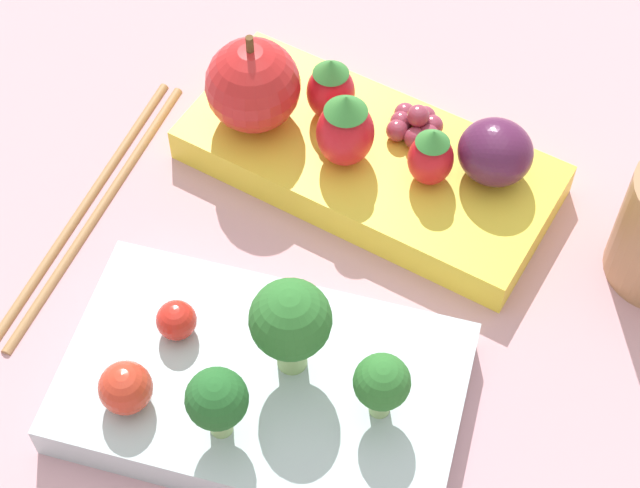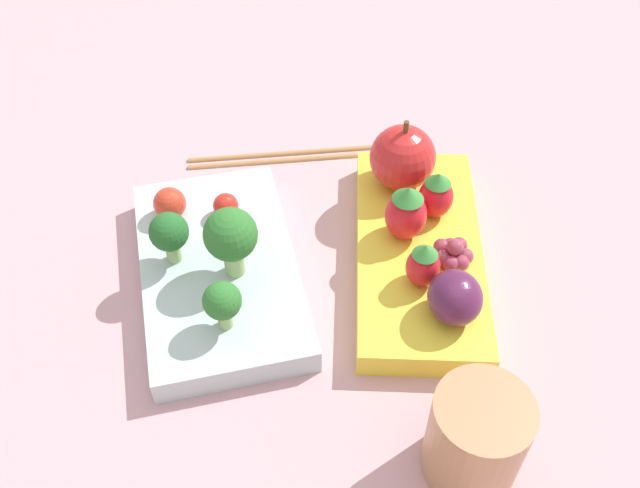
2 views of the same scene
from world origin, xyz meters
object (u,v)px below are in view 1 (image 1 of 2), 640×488
at_px(cherry_tomato_1, 176,320).
at_px(broccoli_floret_2, 217,401).
at_px(strawberry_1, 331,89).
at_px(grape_cluster, 417,125).
at_px(bento_box_fruit, 369,162).
at_px(strawberry_0, 345,129).
at_px(broccoli_floret_0, 382,384).
at_px(plum, 495,152).
at_px(broccoli_floret_1, 296,324).
at_px(bento_box_savoury, 263,388).
at_px(cherry_tomato_0, 126,388).
at_px(strawberry_2, 431,156).
at_px(apple, 253,85).
at_px(chopsticks_pair, 91,205).

bearing_deg(cherry_tomato_1, broccoli_floret_2, 136.19).
relative_size(broccoli_floret_2, strawberry_1, 1.05).
bearing_deg(cherry_tomato_1, grape_cluster, -112.46).
bearing_deg(grape_cluster, strawberry_1, 3.36).
height_order(bento_box_fruit, strawberry_0, strawberry_0).
height_order(broccoli_floret_0, strawberry_1, strawberry_1).
bearing_deg(broccoli_floret_2, strawberry_0, -88.36).
xyz_separation_m(strawberry_1, plum, (-0.10, 0.01, -0.00)).
distance_m(cherry_tomato_1, plum, 0.20).
xyz_separation_m(broccoli_floret_1, strawberry_0, (0.03, -0.14, -0.02)).
relative_size(broccoli_floret_1, strawberry_1, 1.41).
bearing_deg(bento_box_savoury, cherry_tomato_0, 32.99).
bearing_deg(cherry_tomato_0, grape_cluster, -109.36).
height_order(broccoli_floret_0, grape_cluster, broccoli_floret_0).
distance_m(bento_box_fruit, cherry_tomato_0, 0.21).
xyz_separation_m(cherry_tomato_1, strawberry_1, (-0.02, -0.17, 0.01)).
distance_m(broccoli_floret_0, strawberry_2, 0.15).
relative_size(broccoli_floret_2, cherry_tomato_1, 2.20).
bearing_deg(strawberry_2, bento_box_savoury, 76.20).
bearing_deg(apple, bento_box_fruit, -178.40).
relative_size(grape_cluster, chopsticks_pair, 0.15).
xyz_separation_m(cherry_tomato_0, plum, (-0.13, -0.21, 0.01)).
height_order(apple, chopsticks_pair, apple).
bearing_deg(plum, broccoli_floret_1, 70.01).
bearing_deg(plum, bento_box_fruit, 6.59).
xyz_separation_m(bento_box_savoury, cherry_tomato_1, (0.05, -0.01, 0.02)).
bearing_deg(broccoli_floret_0, strawberry_1, -61.81).
height_order(broccoli_floret_0, chopsticks_pair, broccoli_floret_0).
bearing_deg(apple, broccoli_floret_0, 130.97).
distance_m(strawberry_0, plum, 0.09).
relative_size(broccoli_floret_0, broccoli_floret_2, 0.92).
bearing_deg(strawberry_2, cherry_tomato_0, 63.71).
bearing_deg(apple, strawberry_2, 177.08).
bearing_deg(apple, strawberry_1, -153.61).
height_order(cherry_tomato_0, strawberry_1, strawberry_1).
bearing_deg(bento_box_fruit, plum, -173.41).
bearing_deg(chopsticks_pair, grape_cluster, -147.30).
xyz_separation_m(cherry_tomato_1, strawberry_0, (-0.04, -0.14, 0.01)).
bearing_deg(broccoli_floret_1, plum, -109.99).
relative_size(apple, grape_cluster, 2.13).
bearing_deg(apple, grape_cluster, -166.07).
xyz_separation_m(cherry_tomato_0, strawberry_2, (-0.09, -0.19, 0.01)).
height_order(strawberry_0, chopsticks_pair, strawberry_0).
bearing_deg(bento_box_savoury, broccoli_floret_0, -175.72).
xyz_separation_m(bento_box_savoury, bento_box_fruit, (0.00, -0.16, -0.00)).
bearing_deg(cherry_tomato_0, strawberry_0, -103.18).
height_order(broccoli_floret_1, grape_cluster, broccoli_floret_1).
xyz_separation_m(bento_box_fruit, cherry_tomato_1, (0.05, 0.15, 0.02)).
height_order(cherry_tomato_0, cherry_tomato_1, cherry_tomato_0).
relative_size(strawberry_1, chopsticks_pair, 0.21).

